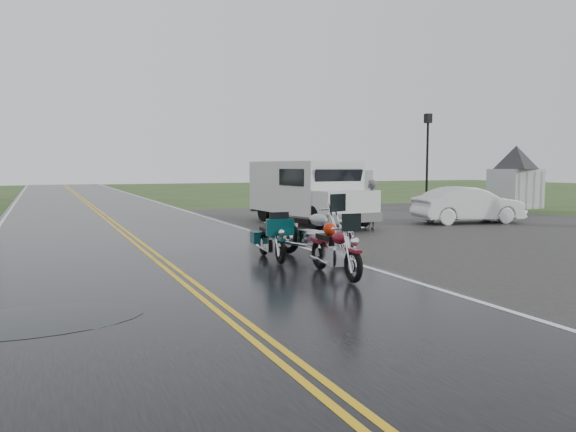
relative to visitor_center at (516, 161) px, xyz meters
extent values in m
plane|color=#2D471E|center=(-20.00, -12.00, -2.40)|extent=(120.00, 120.00, 0.00)
cube|color=black|center=(-20.00, -2.00, -2.38)|extent=(8.00, 100.00, 0.04)
cube|color=black|center=(-9.00, -7.00, -2.38)|extent=(14.00, 24.00, 0.03)
imported|color=#515056|center=(-12.45, -5.97, -1.57)|extent=(0.72, 0.69, 1.66)
imported|color=silver|center=(-7.79, -5.36, -1.73)|extent=(4.25, 2.08, 1.34)
camera|label=1|loc=(-22.38, -21.76, -0.26)|focal=35.00mm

